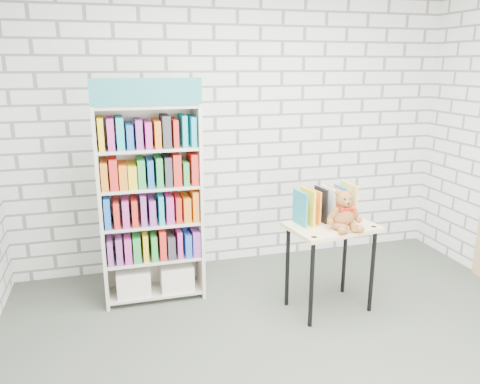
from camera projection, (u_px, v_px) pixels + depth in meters
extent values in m
plane|color=#42483D|center=(313.00, 368.00, 3.26)|extent=(4.50, 4.50, 0.00)
cube|color=silver|center=(238.00, 130.00, 4.74)|extent=(4.50, 0.02, 2.80)
cube|color=beige|center=(101.00, 210.00, 3.93)|extent=(0.03, 0.34, 1.73)
cube|color=beige|center=(199.00, 202.00, 4.14)|extent=(0.03, 0.34, 1.73)
cube|color=beige|center=(150.00, 201.00, 4.18)|extent=(0.87, 0.02, 1.73)
cube|color=teal|center=(147.00, 92.00, 3.63)|extent=(0.87, 0.02, 0.21)
cube|color=beige|center=(156.00, 291.00, 4.25)|extent=(0.81, 0.32, 0.02)
cube|color=beige|center=(154.00, 257.00, 4.16)|extent=(0.81, 0.32, 0.02)
cube|color=beige|center=(152.00, 223.00, 4.08)|extent=(0.81, 0.32, 0.02)
cube|color=beige|center=(150.00, 186.00, 3.99)|extent=(0.81, 0.32, 0.02)
cube|color=beige|center=(148.00, 148.00, 3.90)|extent=(0.81, 0.32, 0.02)
cube|color=beige|center=(146.00, 106.00, 3.81)|extent=(0.81, 0.32, 0.02)
cube|color=silver|center=(133.00, 280.00, 4.17)|extent=(0.29, 0.28, 0.23)
cube|color=silver|center=(176.00, 275.00, 4.27)|extent=(0.29, 0.28, 0.23)
cube|color=#BF338C|center=(153.00, 244.00, 4.12)|extent=(0.81, 0.28, 0.23)
cube|color=#19A5B2|center=(151.00, 209.00, 4.03)|extent=(0.81, 0.28, 0.23)
cube|color=white|center=(150.00, 172.00, 3.95)|extent=(0.81, 0.28, 0.23)
cube|color=purple|center=(148.00, 133.00, 3.86)|extent=(0.81, 0.28, 0.23)
cube|color=#DEC685|center=(332.00, 227.00, 3.87)|extent=(0.77, 0.59, 0.03)
cylinder|color=black|center=(312.00, 285.00, 3.69)|extent=(0.03, 0.03, 0.73)
cylinder|color=black|center=(287.00, 266.00, 4.02)|extent=(0.03, 0.03, 0.73)
cylinder|color=black|center=(372.00, 272.00, 3.93)|extent=(0.03, 0.03, 0.73)
cylinder|color=black|center=(345.00, 255.00, 4.26)|extent=(0.03, 0.03, 0.73)
cylinder|color=black|center=(314.00, 237.00, 3.60)|extent=(0.05, 0.05, 0.01)
cylinder|color=black|center=(374.00, 227.00, 3.83)|extent=(0.05, 0.05, 0.01)
cube|color=teal|center=(300.00, 208.00, 3.84)|extent=(0.05, 0.22, 0.29)
cube|color=yellow|center=(307.00, 207.00, 3.86)|extent=(0.05, 0.22, 0.29)
cube|color=orange|center=(314.00, 206.00, 3.89)|extent=(0.05, 0.22, 0.29)
cube|color=black|center=(321.00, 205.00, 3.92)|extent=(0.05, 0.22, 0.29)
cube|color=white|center=(328.00, 204.00, 3.94)|extent=(0.05, 0.22, 0.29)
cube|color=orange|center=(335.00, 203.00, 3.97)|extent=(0.05, 0.22, 0.29)
cube|color=teal|center=(341.00, 202.00, 4.00)|extent=(0.05, 0.22, 0.29)
cube|color=#E7C34D|center=(348.00, 201.00, 4.03)|extent=(0.05, 0.22, 0.29)
ellipsoid|color=brown|center=(343.00, 216.00, 3.79)|extent=(0.19, 0.16, 0.19)
sphere|color=brown|center=(344.00, 199.00, 3.74)|extent=(0.14, 0.14, 0.14)
sphere|color=brown|center=(338.00, 193.00, 3.73)|extent=(0.05, 0.05, 0.05)
sphere|color=brown|center=(350.00, 192.00, 3.75)|extent=(0.05, 0.05, 0.05)
sphere|color=brown|center=(347.00, 203.00, 3.70)|extent=(0.05, 0.05, 0.05)
sphere|color=black|center=(345.00, 199.00, 3.68)|extent=(0.02, 0.02, 0.02)
sphere|color=black|center=(350.00, 199.00, 3.69)|extent=(0.02, 0.02, 0.02)
sphere|color=black|center=(348.00, 204.00, 3.67)|extent=(0.02, 0.02, 0.02)
cylinder|color=brown|center=(333.00, 215.00, 3.74)|extent=(0.10, 0.08, 0.13)
cylinder|color=brown|center=(355.00, 213.00, 3.78)|extent=(0.09, 0.08, 0.13)
sphere|color=brown|center=(330.00, 222.00, 3.74)|extent=(0.05, 0.05, 0.05)
sphere|color=brown|center=(359.00, 220.00, 3.79)|extent=(0.05, 0.05, 0.05)
cylinder|color=brown|center=(341.00, 227.00, 3.70)|extent=(0.09, 0.15, 0.08)
cylinder|color=brown|center=(354.00, 227.00, 3.72)|extent=(0.11, 0.15, 0.08)
sphere|color=brown|center=(342.00, 231.00, 3.64)|extent=(0.07, 0.07, 0.07)
sphere|color=brown|center=(360.00, 229.00, 3.67)|extent=(0.07, 0.07, 0.07)
cone|color=red|center=(343.00, 209.00, 3.70)|extent=(0.06, 0.05, 0.05)
cone|color=red|center=(350.00, 208.00, 3.72)|extent=(0.06, 0.05, 0.05)
sphere|color=red|center=(347.00, 209.00, 3.71)|extent=(0.03, 0.03, 0.03)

